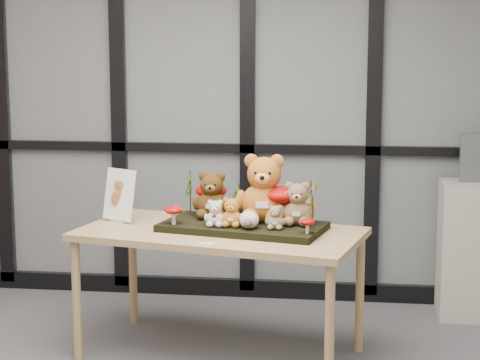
# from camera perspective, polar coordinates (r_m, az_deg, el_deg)

# --- Properties ---
(room_shell) EXTENTS (5.00, 5.00, 5.00)m
(room_shell) POSITION_cam_1_polar(r_m,az_deg,el_deg) (3.58, -11.57, 7.19)
(room_shell) COLOR beige
(room_shell) RESTS_ON floor
(glass_partition) EXTENTS (4.90, 0.06, 2.78)m
(glass_partition) POSITION_cam_1_polar(r_m,az_deg,el_deg) (5.98, -3.80, 5.65)
(glass_partition) COLOR #2D383F
(glass_partition) RESTS_ON floor
(display_table) EXTENTS (1.70, 1.12, 0.73)m
(display_table) POSITION_cam_1_polar(r_m,az_deg,el_deg) (4.89, -1.34, -4.10)
(display_table) COLOR tan
(display_table) RESTS_ON floor
(diorama_tray) EXTENTS (0.98, 0.64, 0.04)m
(diorama_tray) POSITION_cam_1_polar(r_m,az_deg,el_deg) (4.88, 0.19, -3.09)
(diorama_tray) COLOR black
(diorama_tray) RESTS_ON display_table
(bear_pooh_yellow) EXTENTS (0.38, 0.36, 0.42)m
(bear_pooh_yellow) POSITION_cam_1_polar(r_m,az_deg,el_deg) (4.89, 1.59, -0.30)
(bear_pooh_yellow) COLOR #B66822
(bear_pooh_yellow) RESTS_ON diorama_tray
(bear_brown_medium) EXTENTS (0.27, 0.25, 0.30)m
(bear_brown_medium) POSITION_cam_1_polar(r_m,az_deg,el_deg) (5.01, -1.85, -0.82)
(bear_brown_medium) COLOR #472B0E
(bear_brown_medium) RESTS_ON diorama_tray
(bear_tan_back) EXTENTS (0.24, 0.22, 0.27)m
(bear_tan_back) POSITION_cam_1_polar(r_m,az_deg,el_deg) (4.83, 3.78, -1.39)
(bear_tan_back) COLOR #886345
(bear_tan_back) RESTS_ON diorama_tray
(bear_small_yellow) EXTENTS (0.16, 0.15, 0.18)m
(bear_small_yellow) POSITION_cam_1_polar(r_m,az_deg,el_deg) (4.78, -0.56, -2.01)
(bear_small_yellow) COLOR #C3751F
(bear_small_yellow) RESTS_ON diorama_tray
(bear_white_bow) EXTENTS (0.15, 0.14, 0.16)m
(bear_white_bow) POSITION_cam_1_polar(r_m,az_deg,el_deg) (4.79, -1.63, -2.09)
(bear_white_bow) COLOR silver
(bear_white_bow) RESTS_ON diorama_tray
(bear_beige_small) EXTENTS (0.13, 0.12, 0.15)m
(bear_beige_small) POSITION_cam_1_polar(r_m,az_deg,el_deg) (4.72, 2.33, -2.36)
(bear_beige_small) COLOR #937657
(bear_beige_small) RESTS_ON diorama_tray
(plush_cream_hedgehog) EXTENTS (0.10, 0.09, 0.11)m
(plush_cream_hedgehog) POSITION_cam_1_polar(r_m,az_deg,el_deg) (4.73, 0.61, -2.57)
(plush_cream_hedgehog) COLOR beige
(plush_cream_hedgehog) RESTS_ON diorama_tray
(mushroom_back_left) EXTENTS (0.18, 0.18, 0.20)m
(mushroom_back_left) POSITION_cam_1_polar(r_m,az_deg,el_deg) (5.09, -1.90, -1.16)
(mushroom_back_left) COLOR #9F0705
(mushroom_back_left) RESTS_ON diorama_tray
(mushroom_back_right) EXTENTS (0.20, 0.20, 0.23)m
(mushroom_back_right) POSITION_cam_1_polar(r_m,az_deg,el_deg) (4.88, 2.70, -1.50)
(mushroom_back_right) COLOR #9F0705
(mushroom_back_right) RESTS_ON diorama_tray
(mushroom_front_left) EXTENTS (0.10, 0.10, 0.12)m
(mushroom_front_left) POSITION_cam_1_polar(r_m,az_deg,el_deg) (4.86, -4.37, -2.24)
(mushroom_front_left) COLOR #9F0705
(mushroom_front_left) RESTS_ON diorama_tray
(mushroom_front_right) EXTENTS (0.08, 0.08, 0.09)m
(mushroom_front_right) POSITION_cam_1_polar(r_m,az_deg,el_deg) (4.63, 4.44, -2.98)
(mushroom_front_right) COLOR #9F0705
(mushroom_front_right) RESTS_ON diorama_tray
(sprig_green_far_left) EXTENTS (0.05, 0.05, 0.26)m
(sprig_green_far_left) POSITION_cam_1_polar(r_m,az_deg,el_deg) (5.09, -3.28, -0.84)
(sprig_green_far_left) COLOR #12330B
(sprig_green_far_left) RESTS_ON diorama_tray
(sprig_green_mid_left) EXTENTS (0.05, 0.05, 0.21)m
(sprig_green_mid_left) POSITION_cam_1_polar(r_m,az_deg,el_deg) (5.09, -1.74, -1.13)
(sprig_green_mid_left) COLOR #12330B
(sprig_green_mid_left) RESTS_ON diorama_tray
(sprig_dry_far_right) EXTENTS (0.05, 0.05, 0.25)m
(sprig_dry_far_right) POSITION_cam_1_polar(r_m,az_deg,el_deg) (4.83, 4.67, -1.49)
(sprig_dry_far_right) COLOR brown
(sprig_dry_far_right) RESTS_ON diorama_tray
(sprig_dry_mid_right) EXTENTS (0.05, 0.05, 0.18)m
(sprig_dry_mid_right) POSITION_cam_1_polar(r_m,az_deg,el_deg) (4.72, 4.78, -2.17)
(sprig_dry_mid_right) COLOR brown
(sprig_dry_mid_right) RESTS_ON diorama_tray
(sprig_green_centre) EXTENTS (0.05, 0.05, 0.19)m
(sprig_green_centre) POSITION_cam_1_polar(r_m,az_deg,el_deg) (5.05, -0.07, -1.32)
(sprig_green_centre) COLOR #12330B
(sprig_green_centre) RESTS_ON diorama_tray
(sign_holder) EXTENTS (0.22, 0.16, 0.31)m
(sign_holder) POSITION_cam_1_polar(r_m,az_deg,el_deg) (5.13, -7.92, -1.12)
(sign_holder) COLOR silver
(sign_holder) RESTS_ON display_table
(label_card) EXTENTS (0.09, 0.03, 0.00)m
(label_card) POSITION_cam_1_polar(r_m,az_deg,el_deg) (4.57, -2.23, -4.18)
(label_card) COLOR white
(label_card) RESTS_ON display_table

